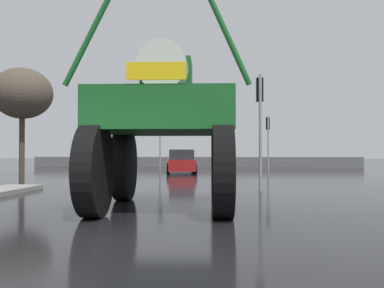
# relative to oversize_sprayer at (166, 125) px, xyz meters

# --- Properties ---
(ground_plane) EXTENTS (120.00, 120.00, 0.00)m
(ground_plane) POSITION_rel_oversize_sprayer_xyz_m (-1.06, 13.90, -2.04)
(ground_plane) COLOR black
(oversize_sprayer) EXTENTS (3.96, 5.27, 4.82)m
(oversize_sprayer) POSITION_rel_oversize_sprayer_xyz_m (0.00, 0.00, 0.00)
(oversize_sprayer) COLOR black
(oversize_sprayer) RESTS_ON ground
(sedan_ahead) EXTENTS (2.29, 4.28, 1.52)m
(sedan_ahead) POSITION_rel_oversize_sprayer_xyz_m (-1.25, 16.96, -1.32)
(sedan_ahead) COLOR maroon
(sedan_ahead) RESTS_ON ground
(traffic_signal_near_right) EXTENTS (0.24, 0.54, 4.13)m
(traffic_signal_near_right) POSITION_rel_oversize_sprayer_xyz_m (2.75, 4.81, 0.97)
(traffic_signal_near_right) COLOR gray
(traffic_signal_near_right) RESTS_ON ground
(traffic_signal_far_left) EXTENTS (0.24, 0.55, 3.60)m
(traffic_signal_far_left) POSITION_rel_oversize_sprayer_xyz_m (-2.92, 19.08, 0.59)
(traffic_signal_far_left) COLOR gray
(traffic_signal_far_left) RESTS_ON ground
(traffic_signal_far_right) EXTENTS (0.24, 0.55, 3.85)m
(traffic_signal_far_right) POSITION_rel_oversize_sprayer_xyz_m (4.57, 19.07, 0.77)
(traffic_signal_far_right) COLOR gray
(traffic_signal_far_right) RESTS_ON ground
(bare_tree_left) EXTENTS (3.49, 3.49, 6.27)m
(bare_tree_left) POSITION_rel_oversize_sprayer_xyz_m (-10.25, 13.49, 2.72)
(bare_tree_left) COLOR #473828
(bare_tree_left) RESTS_ON ground
(roadside_barrier) EXTENTS (29.77, 0.24, 0.90)m
(roadside_barrier) POSITION_rel_oversize_sprayer_xyz_m (-1.06, 27.76, -1.59)
(roadside_barrier) COLOR #59595B
(roadside_barrier) RESTS_ON ground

